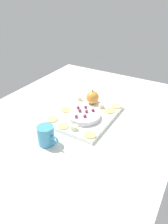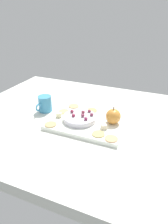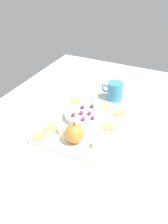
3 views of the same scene
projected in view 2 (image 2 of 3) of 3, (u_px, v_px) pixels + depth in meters
The scene contains 22 objects.
table at pixel (87, 124), 100.53cm from camera, with size 125.47×94.05×4.88cm, color silver.
platter at pixel (88, 122), 95.32cm from camera, with size 34.61×26.37×1.84cm, color white.
serving_dish at pixel (80, 118), 94.45cm from camera, with size 15.08×15.08×2.30cm, color silver.
apple_whole at pixel (113, 116), 91.23cm from camera, with size 6.79×6.79×6.79cm, color orange.
apple_stem at pixel (114, 108), 89.39cm from camera, with size 0.50×0.50×1.20cm, color brown.
cheese_cube_0 at pixel (59, 115), 97.22cm from camera, with size 2.21×2.21×2.21cm, color #F9F3BC.
cheese_cube_1 at pixel (116, 113), 98.57cm from camera, with size 2.21×2.21×2.21cm, color #EEEABF.
cheese_cube_2 at pixel (104, 127), 87.82cm from camera, with size 2.21×2.21×2.21cm, color #F5E5C2.
cracker_0 at pixel (74, 106), 107.79cm from camera, with size 5.24×5.24×0.40cm, color tan.
cracker_1 at pixel (111, 139), 81.55cm from camera, with size 5.24×5.24×0.40cm, color tan.
cracker_2 at pixel (91, 110), 103.51cm from camera, with size 5.24×5.24×0.40cm, color tan.
cracker_3 at pixel (98, 134), 84.50cm from camera, with size 5.24×5.24×0.40cm, color tan.
cracker_4 at pixel (64, 112), 102.22cm from camera, with size 5.24×5.24×0.40cm, color tan.
cracker_5 at pixel (51, 124), 91.20cm from camera, with size 5.24×5.24×0.40cm, color tan.
grape_0 at pixel (86, 119), 90.19cm from camera, with size 1.62×1.46×1.41cm, color #902F57.
grape_1 at pixel (83, 112), 95.59cm from camera, with size 1.62×1.46×1.53cm, color #933A4D.
grape_2 at pixel (89, 111), 96.47cm from camera, with size 1.62×1.46×1.30cm, color #882F45.
grape_3 at pixel (92, 115), 93.64cm from camera, with size 1.62×1.46×1.35cm, color #853852.
grape_4 at pixel (73, 115), 93.01cm from camera, with size 1.62×1.46×1.38cm, color #932743.
grape_5 at pixel (82, 115), 92.90cm from camera, with size 1.62×1.46×1.51cm, color #943C58.
grape_6 at pixel (72, 111), 96.36cm from camera, with size 1.62×1.46×1.48cm, color #962C46.
cup at pixel (44, 104), 105.16cm from camera, with size 6.75×9.95×8.25cm.
Camera 2 is at (-32.34, 80.25, 53.96)cm, focal length 33.01 mm.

